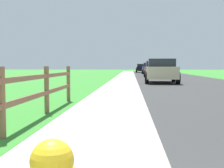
{
  "coord_description": "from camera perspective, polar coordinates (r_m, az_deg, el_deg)",
  "views": [
    {
      "loc": [
        -0.44,
        -0.43,
        1.1
      ],
      "look_at": [
        -1.03,
        8.65,
        0.53
      ],
      "focal_mm": 46.46,
      "sensor_mm": 36.0,
      "label": 1
    }
  ],
  "objects": [
    {
      "name": "parked_suv_beige",
      "position": [
        19.03,
        9.64,
        2.63
      ],
      "size": [
        2.23,
        4.43,
        1.54
      ],
      "color": "#C6B793",
      "rests_on": "ground"
    },
    {
      "name": "rail_fence",
      "position": [
        4.62,
        -20.9,
        -2.45
      ],
      "size": [
        0.11,
        9.35,
        1.09
      ],
      "color": "brown",
      "rests_on": "ground"
    },
    {
      "name": "grass_verge",
      "position": [
        27.75,
        -4.67,
        1.32
      ],
      "size": [
        5.0,
        66.0,
        0.0
      ],
      "primitive_type": "cube",
      "color": "#37852F",
      "rests_on": "ground"
    },
    {
      "name": "curb_concrete",
      "position": [
        27.57,
        -1.58,
        1.32
      ],
      "size": [
        6.0,
        66.0,
        0.01
      ],
      "primitive_type": "cube",
      "color": "#B0A39F",
      "rests_on": "ground"
    },
    {
      "name": "road_asphalt",
      "position": [
        27.74,
        11.91,
        1.25
      ],
      "size": [
        7.0,
        66.0,
        0.01
      ],
      "primitive_type": "cube",
      "color": "#333333",
      "rests_on": "ground"
    },
    {
      "name": "parked_car_red",
      "position": [
        28.87,
        8.38,
        2.93
      ],
      "size": [
        2.16,
        4.64,
        1.57
      ],
      "color": "maroon",
      "rests_on": "ground"
    },
    {
      "name": "ground_plane",
      "position": [
        25.46,
        4.73,
        1.11
      ],
      "size": [
        120.0,
        120.0,
        0.0
      ],
      "primitive_type": "plane",
      "color": "#37852F"
    },
    {
      "name": "parked_car_blue",
      "position": [
        39.55,
        7.44,
        3.1
      ],
      "size": [
        2.14,
        4.68,
        1.52
      ],
      "color": "navy",
      "rests_on": "ground"
    },
    {
      "name": "parked_car_black",
      "position": [
        48.22,
        5.99,
        3.13
      ],
      "size": [
        2.25,
        4.94,
        1.42
      ],
      "color": "black",
      "rests_on": "ground"
    }
  ]
}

